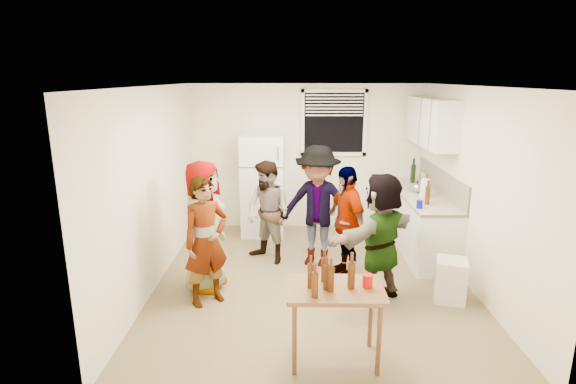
{
  "coord_description": "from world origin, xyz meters",
  "views": [
    {
      "loc": [
        -0.28,
        -5.43,
        2.61
      ],
      "look_at": [
        -0.31,
        0.23,
        1.15
      ],
      "focal_mm": 28.0,
      "sensor_mm": 36.0,
      "label": 1
    }
  ],
  "objects_px": {
    "beer_bottle_counter": "(427,204)",
    "guest_black": "(344,275)",
    "refrigerator": "(263,185)",
    "guest_back_left": "(269,261)",
    "trash_bin": "(451,281)",
    "beer_bottle_table": "(351,288)",
    "blue_cup": "(419,208)",
    "guest_back_right": "(316,264)",
    "wine_bottle": "(412,182)",
    "serving_table": "(334,359)",
    "guest_orange": "(377,298)",
    "red_cup": "(367,287)",
    "kettle": "(417,192)",
    "guest_grey": "(207,287)",
    "guest_stripe": "(209,301)"
  },
  "relations": [
    {
      "from": "beer_bottle_counter",
      "to": "guest_black",
      "type": "relative_size",
      "value": 0.17
    },
    {
      "from": "refrigerator",
      "to": "guest_back_left",
      "type": "xyz_separation_m",
      "value": [
        0.15,
        -1.22,
        -0.85
      ]
    },
    {
      "from": "trash_bin",
      "to": "beer_bottle_table",
      "type": "height_order",
      "value": "beer_bottle_table"
    },
    {
      "from": "beer_bottle_counter",
      "to": "blue_cup",
      "type": "distance_m",
      "value": 0.25
    },
    {
      "from": "refrigerator",
      "to": "guest_back_right",
      "type": "xyz_separation_m",
      "value": [
        0.84,
        -1.32,
        -0.85
      ]
    },
    {
      "from": "trash_bin",
      "to": "beer_bottle_table",
      "type": "distance_m",
      "value": 1.87
    },
    {
      "from": "beer_bottle_table",
      "to": "guest_back_left",
      "type": "bearing_deg",
      "value": 110.19
    },
    {
      "from": "guest_back_right",
      "to": "guest_black",
      "type": "distance_m",
      "value": 0.51
    },
    {
      "from": "refrigerator",
      "to": "wine_bottle",
      "type": "bearing_deg",
      "value": -0.6
    },
    {
      "from": "beer_bottle_table",
      "to": "guest_black",
      "type": "xyz_separation_m",
      "value": [
        0.18,
        1.89,
        -0.75
      ]
    },
    {
      "from": "guest_back_left",
      "to": "refrigerator",
      "type": "bearing_deg",
      "value": 136.81
    },
    {
      "from": "serving_table",
      "to": "guest_black",
      "type": "relative_size",
      "value": 0.59
    },
    {
      "from": "guest_back_right",
      "to": "guest_black",
      "type": "relative_size",
      "value": 1.14
    },
    {
      "from": "blue_cup",
      "to": "guest_orange",
      "type": "xyz_separation_m",
      "value": [
        -0.67,
        -0.81,
        -0.9
      ]
    },
    {
      "from": "red_cup",
      "to": "guest_black",
      "type": "height_order",
      "value": "red_cup"
    },
    {
      "from": "guest_black",
      "to": "trash_bin",
      "type": "bearing_deg",
      "value": 37.34
    },
    {
      "from": "trash_bin",
      "to": "beer_bottle_table",
      "type": "xyz_separation_m",
      "value": [
        -1.36,
        -1.19,
        0.5
      ]
    },
    {
      "from": "refrigerator",
      "to": "trash_bin",
      "type": "distance_m",
      "value": 3.43
    },
    {
      "from": "trash_bin",
      "to": "guest_back_left",
      "type": "xyz_separation_m",
      "value": [
        -2.23,
        1.17,
        -0.25
      ]
    },
    {
      "from": "kettle",
      "to": "red_cup",
      "type": "bearing_deg",
      "value": -112.3
    },
    {
      "from": "trash_bin",
      "to": "kettle",
      "type": "bearing_deg",
      "value": 89.31
    },
    {
      "from": "red_cup",
      "to": "guest_black",
      "type": "distance_m",
      "value": 2.02
    },
    {
      "from": "serving_table",
      "to": "beer_bottle_table",
      "type": "height_order",
      "value": "beer_bottle_table"
    },
    {
      "from": "kettle",
      "to": "trash_bin",
      "type": "distance_m",
      "value": 1.84
    },
    {
      "from": "kettle",
      "to": "blue_cup",
      "type": "distance_m",
      "value": 0.89
    },
    {
      "from": "beer_bottle_table",
      "to": "guest_back_right",
      "type": "bearing_deg",
      "value": 94.52
    },
    {
      "from": "guest_black",
      "to": "guest_orange",
      "type": "xyz_separation_m",
      "value": [
        0.32,
        -0.67,
        0.0
      ]
    },
    {
      "from": "refrigerator",
      "to": "guest_back_left",
      "type": "distance_m",
      "value": 1.49
    },
    {
      "from": "red_cup",
      "to": "guest_grey",
      "type": "xyz_separation_m",
      "value": [
        -1.77,
        1.49,
        -0.75
      ]
    },
    {
      "from": "red_cup",
      "to": "guest_stripe",
      "type": "bearing_deg",
      "value": 146.48
    },
    {
      "from": "guest_grey",
      "to": "guest_stripe",
      "type": "bearing_deg",
      "value": -155.81
    },
    {
      "from": "guest_back_right",
      "to": "guest_orange",
      "type": "xyz_separation_m",
      "value": [
        0.68,
        -1.03,
        0.0
      ]
    },
    {
      "from": "kettle",
      "to": "beer_bottle_table",
      "type": "height_order",
      "value": "kettle"
    },
    {
      "from": "refrigerator",
      "to": "guest_black",
      "type": "relative_size",
      "value": 1.13
    },
    {
      "from": "trash_bin",
      "to": "guest_orange",
      "type": "xyz_separation_m",
      "value": [
        -0.85,
        0.04,
        -0.25
      ]
    },
    {
      "from": "beer_bottle_counter",
      "to": "guest_orange",
      "type": "relative_size",
      "value": 0.16
    },
    {
      "from": "guest_back_left",
      "to": "guest_black",
      "type": "distance_m",
      "value": 1.15
    },
    {
      "from": "serving_table",
      "to": "refrigerator",
      "type": "bearing_deg",
      "value": 103.86
    },
    {
      "from": "blue_cup",
      "to": "guest_orange",
      "type": "height_order",
      "value": "blue_cup"
    },
    {
      "from": "guest_back_left",
      "to": "beer_bottle_counter",
      "type": "bearing_deg",
      "value": 36.3
    },
    {
      "from": "refrigerator",
      "to": "guest_grey",
      "type": "height_order",
      "value": "refrigerator"
    },
    {
      "from": "red_cup",
      "to": "guest_back_right",
      "type": "bearing_deg",
      "value": 98.41
    },
    {
      "from": "kettle",
      "to": "guest_orange",
      "type": "xyz_separation_m",
      "value": [
        -0.88,
        -1.68,
        -0.9
      ]
    },
    {
      "from": "guest_stripe",
      "to": "red_cup",
      "type": "bearing_deg",
      "value": -71.1
    },
    {
      "from": "beer_bottle_table",
      "to": "guest_black",
      "type": "height_order",
      "value": "beer_bottle_table"
    },
    {
      "from": "wine_bottle",
      "to": "beer_bottle_table",
      "type": "height_order",
      "value": "wine_bottle"
    },
    {
      "from": "trash_bin",
      "to": "guest_stripe",
      "type": "height_order",
      "value": "trash_bin"
    },
    {
      "from": "guest_back_right",
      "to": "guest_black",
      "type": "bearing_deg",
      "value": -27.9
    },
    {
      "from": "guest_orange",
      "to": "beer_bottle_table",
      "type": "bearing_deg",
      "value": 25.99
    },
    {
      "from": "serving_table",
      "to": "guest_back_right",
      "type": "bearing_deg",
      "value": 91.02
    }
  ]
}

